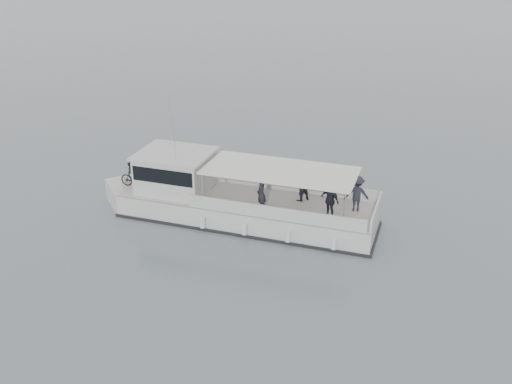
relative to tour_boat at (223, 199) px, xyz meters
The scene contains 2 objects.
ground 3.69m from the tour_boat, 13.27° to the right, with size 1400.00×1400.00×0.00m, color slate.
tour_boat is the anchor object (origin of this frame).
Camera 1 is at (10.18, -19.76, 12.46)m, focal length 40.00 mm.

